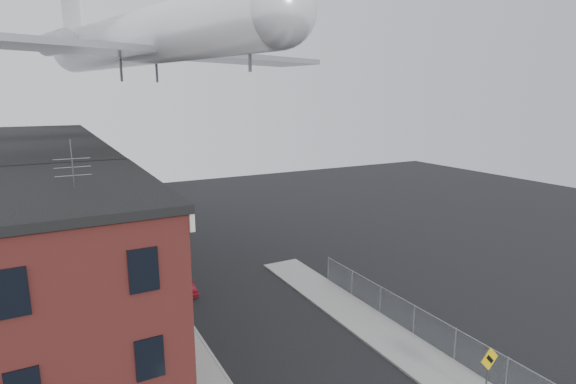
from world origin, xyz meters
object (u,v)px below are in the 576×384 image
car_far (144,222)px  warning_sign (489,366)px  utility_pole (142,231)px  street_tree (125,215)px  car_mid (162,264)px  car_near (182,283)px  airplane (140,38)px

car_far → warning_sign: bearing=-75.5°
utility_pole → car_far: bearing=79.4°
utility_pole → street_tree: utility_pole is taller
warning_sign → car_mid: size_ratio=0.75×
street_tree → car_far: 7.95m
car_near → street_tree: bearing=101.3°
car_near → car_far: 17.49m
street_tree → car_near: bearing=-78.9°
car_mid → airplane: bearing=-132.3°
car_mid → utility_pole: bearing=-116.2°
warning_sign → utility_pole: size_ratio=0.31×
utility_pole → airplane: airplane is taller
utility_pole → airplane: 13.39m
utility_pole → airplane: bearing=67.2°
car_near → car_mid: 4.52m
street_tree → car_near: size_ratio=1.38×
street_tree → car_far: bearing=67.7°
car_mid → car_far: (1.15, 12.97, 0.06)m
utility_pole → street_tree: 10.00m
utility_pole → car_near: (2.40, -0.65, -4.03)m
street_tree → warning_sign: bearing=-69.4°
warning_sign → car_mid: warning_sign is taller
warning_sign → car_far: (-8.05, 35.84, -1.21)m
utility_pole → street_tree: (0.33, 9.92, -1.22)m
car_mid → car_far: 13.02m
utility_pole → car_near: 4.74m
utility_pole → car_far: size_ratio=1.95×
car_mid → car_far: size_ratio=0.81×
utility_pole → car_mid: bearing=62.5°
car_far → airplane: bearing=-95.8°
car_near → car_mid: bearing=95.3°
utility_pole → street_tree: size_ratio=1.73×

